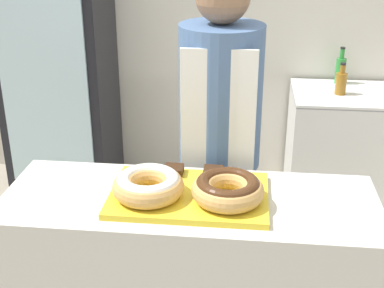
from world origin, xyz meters
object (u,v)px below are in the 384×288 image
(donut_light_glaze, at_px, (148,184))
(chest_freezer, at_px, (361,149))
(brownie_back_right, at_px, (213,172))
(beverage_fridge, at_px, (60,80))
(serving_tray, at_px, (189,195))
(brownie_back_left, at_px, (174,170))
(donut_chocolate_glaze, at_px, (228,189))
(bottle_amber, at_px, (341,82))
(bottle_green_b, at_px, (340,69))
(baker_person, at_px, (219,146))

(donut_light_glaze, relative_size, chest_freezer, 0.27)
(brownie_back_right, relative_size, beverage_fridge, 0.04)
(beverage_fridge, bearing_deg, serving_tray, -57.40)
(serving_tray, xyz_separation_m, brownie_back_left, (-0.08, 0.15, 0.03))
(donut_chocolate_glaze, relative_size, bottle_amber, 1.25)
(brownie_back_right, xyz_separation_m, bottle_amber, (0.74, 1.58, -0.08))
(bottle_amber, height_order, bottle_green_b, bottle_green_b)
(brownie_back_left, height_order, beverage_fridge, beverage_fridge)
(chest_freezer, bearing_deg, baker_person, -126.46)
(serving_tray, height_order, donut_chocolate_glaze, donut_chocolate_glaze)
(serving_tray, xyz_separation_m, baker_person, (0.08, 0.51, -0.02))
(brownie_back_right, bearing_deg, bottle_amber, 65.01)
(bottle_amber, bearing_deg, donut_light_glaze, -118.51)
(serving_tray, bearing_deg, brownie_back_right, 61.84)
(donut_light_glaze, distance_m, baker_person, 0.61)
(donut_light_glaze, bearing_deg, bottle_green_b, 63.91)
(donut_light_glaze, distance_m, donut_chocolate_glaze, 0.29)
(serving_tray, relative_size, bottle_green_b, 2.29)
(brownie_back_right, xyz_separation_m, beverage_fridge, (-1.21, 1.61, -0.14))
(donut_chocolate_glaze, height_order, brownie_back_right, donut_chocolate_glaze)
(brownie_back_left, relative_size, beverage_fridge, 0.04)
(donut_light_glaze, xyz_separation_m, baker_person, (0.23, 0.56, -0.08))
(beverage_fridge, bearing_deg, donut_light_glaze, -61.53)
(bottle_green_b, bearing_deg, chest_freezer, -52.63)
(chest_freezer, bearing_deg, bottle_amber, -168.92)
(brownie_back_left, distance_m, bottle_green_b, 2.06)
(donut_chocolate_glaze, relative_size, brownie_back_right, 3.51)
(donut_chocolate_glaze, relative_size, baker_person, 0.15)
(bottle_amber, bearing_deg, baker_person, -121.05)
(brownie_back_left, bearing_deg, baker_person, 65.86)
(brownie_back_left, bearing_deg, chest_freezer, 56.04)
(bottle_amber, xyz_separation_m, bottle_green_b, (0.03, 0.25, 0.02))
(baker_person, bearing_deg, serving_tray, -99.26)
(brownie_back_left, height_order, bottle_green_b, bottle_green_b)
(brownie_back_right, bearing_deg, chest_freezer, 60.08)
(brownie_back_left, bearing_deg, beverage_fridge, 122.98)
(baker_person, relative_size, chest_freezer, 1.79)
(donut_light_glaze, xyz_separation_m, beverage_fridge, (-0.98, 1.81, -0.17))
(donut_light_glaze, height_order, brownie_back_left, donut_light_glaze)
(donut_light_glaze, relative_size, beverage_fridge, 0.16)
(donut_chocolate_glaze, xyz_separation_m, bottle_green_b, (0.70, 2.03, -0.10))
(brownie_back_right, bearing_deg, brownie_back_left, 180.00)
(brownie_back_right, height_order, beverage_fridge, beverage_fridge)
(brownie_back_right, distance_m, chest_freezer, 1.96)
(beverage_fridge, bearing_deg, chest_freezer, 0.18)
(serving_tray, distance_m, brownie_back_left, 0.17)
(serving_tray, height_order, beverage_fridge, beverage_fridge)
(donut_light_glaze, bearing_deg, donut_chocolate_glaze, 0.00)
(baker_person, xyz_separation_m, bottle_amber, (0.73, 1.22, -0.04))
(donut_chocolate_glaze, bearing_deg, bottle_green_b, 70.98)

